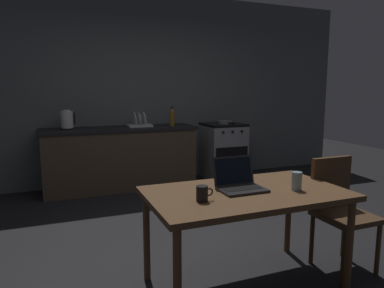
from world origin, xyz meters
name	(u,v)px	position (x,y,z in m)	size (l,w,h in m)	color
ground_plane	(212,241)	(0.00, 0.00, 0.00)	(12.00, 12.00, 0.00)	black
back_wall	(163,89)	(0.30, 2.50, 1.42)	(6.40, 0.10, 2.85)	#596262
kitchen_counter	(121,158)	(-0.45, 2.15, 0.44)	(2.16, 0.64, 0.89)	#4C3D2D
stove_oven	(223,151)	(1.19, 2.15, 0.44)	(0.60, 0.62, 0.89)	gray
dining_table	(246,200)	(-0.11, -0.77, 0.65)	(1.39, 0.80, 0.72)	brown
chair	(339,206)	(0.74, -0.78, 0.50)	(0.40, 0.40, 0.88)	#4C331E
laptop	(239,183)	(-0.13, -0.72, 0.76)	(0.32, 0.27, 0.22)	#232326
electric_kettle	(67,120)	(-1.15, 2.15, 1.01)	(0.19, 0.17, 0.26)	black
bottle	(172,117)	(0.32, 2.10, 1.02)	(0.07, 0.07, 0.28)	#8C601E
frying_pan	(226,122)	(1.22, 2.12, 0.91)	(0.25, 0.42, 0.05)	gray
coffee_mug	(202,193)	(-0.48, -0.87, 0.77)	(0.12, 0.08, 0.10)	black
drinking_glass	(297,181)	(0.23, -0.89, 0.78)	(0.07, 0.07, 0.13)	#99B7C6
dish_rack	(140,123)	(-0.16, 2.15, 0.93)	(0.34, 0.26, 0.21)	silver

